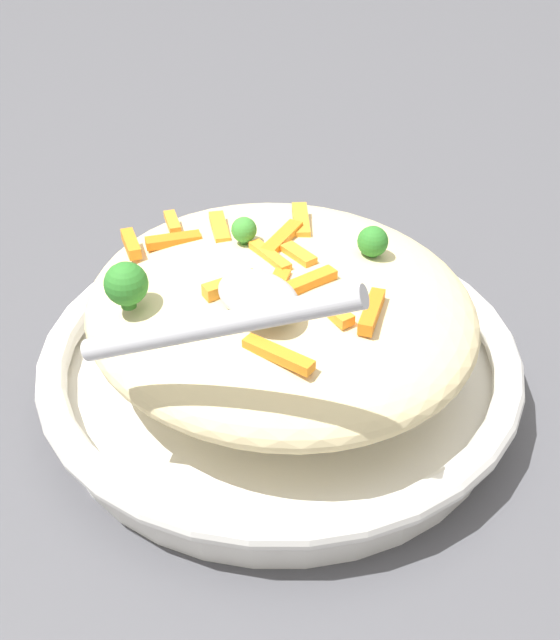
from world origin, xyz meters
name	(u,v)px	position (x,y,z in m)	size (l,w,h in m)	color
ground_plane	(280,394)	(0.00, 0.00, 0.00)	(2.40, 2.40, 0.00)	#4C4C51
serving_bowl	(280,367)	(0.00, 0.00, 0.02)	(0.32, 0.32, 0.04)	white
pasta_mound	(280,308)	(0.00, 0.00, 0.07)	(0.26, 0.24, 0.07)	beige
carrot_piece_0	(372,312)	(0.07, 0.01, 0.10)	(0.04, 0.01, 0.01)	orange
carrot_piece_1	(236,289)	(0.00, -0.04, 0.11)	(0.03, 0.01, 0.01)	orange
carrot_piece_2	(300,257)	(0.00, 0.02, 0.11)	(0.03, 0.01, 0.01)	orange
carrot_piece_3	(282,238)	(-0.02, 0.02, 0.11)	(0.04, 0.01, 0.01)	orange
carrot_piece_4	(334,312)	(0.06, -0.01, 0.11)	(0.03, 0.01, 0.01)	orange
carrot_piece_5	(172,222)	(-0.10, -0.02, 0.10)	(0.03, 0.01, 0.01)	orange
carrot_piece_6	(131,244)	(-0.09, -0.06, 0.10)	(0.03, 0.01, 0.01)	orange
carrot_piece_7	(301,222)	(-0.03, 0.05, 0.10)	(0.04, 0.01, 0.01)	orange
carrot_piece_8	(218,228)	(-0.06, 0.00, 0.10)	(0.04, 0.01, 0.01)	orange
carrot_piece_9	(277,285)	(0.02, -0.02, 0.11)	(0.03, 0.01, 0.01)	orange
carrot_piece_10	(268,258)	(-0.01, 0.00, 0.11)	(0.04, 0.01, 0.01)	orange
carrot_piece_11	(278,354)	(0.06, -0.05, 0.10)	(0.04, 0.01, 0.01)	orange
carrot_piece_12	(314,280)	(0.03, 0.00, 0.11)	(0.04, 0.01, 0.01)	orange
carrot_piece_13	(173,240)	(-0.07, -0.03, 0.10)	(0.04, 0.01, 0.01)	orange
broccoli_floret_0	(373,242)	(0.02, 0.06, 0.11)	(0.02, 0.02, 0.02)	#296820
broccoli_floret_1	(126,284)	(-0.03, -0.09, 0.11)	(0.03, 0.03, 0.03)	#296820
broccoli_floret_2	(239,232)	(-0.04, 0.00, 0.11)	(0.02, 0.02, 0.02)	#377928
serving_spoon	(244,305)	(0.04, -0.06, 0.13)	(0.13, 0.13, 0.08)	#B7B7BC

